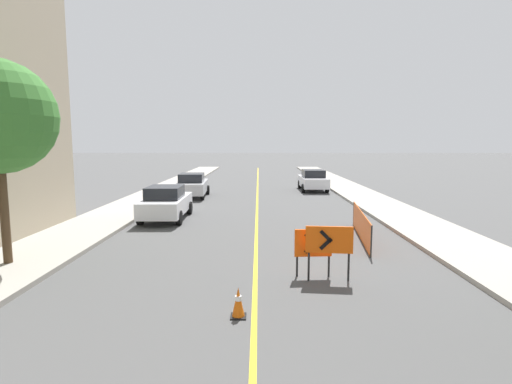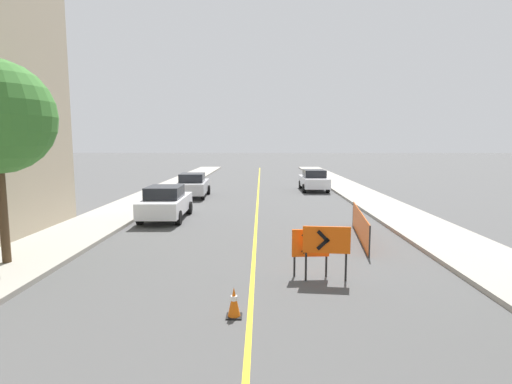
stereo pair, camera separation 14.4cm
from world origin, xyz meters
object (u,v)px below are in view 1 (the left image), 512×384
arrow_barricade_secondary (329,242)px  parked_car_curb_far (313,180)px  arrow_barricade_primary (313,244)px  parked_car_curb_mid (192,185)px  traffic_cone_fourth (238,302)px  parked_car_curb_near (166,203)px

arrow_barricade_secondary → parked_car_curb_far: 19.95m
arrow_barricade_primary → parked_car_curb_mid: parked_car_curb_mid is taller
traffic_cone_fourth → arrow_barricade_primary: (1.88, 2.55, 0.57)m
traffic_cone_fourth → parked_car_curb_near: (-3.93, 10.59, 0.48)m
parked_car_curb_mid → parked_car_curb_far: 9.26m
parked_car_curb_near → arrow_barricade_secondary: bearing=-54.5°
traffic_cone_fourth → parked_car_curb_mid: size_ratio=0.15×
arrow_barricade_secondary → parked_car_curb_far: size_ratio=0.33×
parked_car_curb_mid → arrow_barricade_secondary: bearing=-71.9°
parked_car_curb_near → parked_car_curb_mid: size_ratio=0.99×
traffic_cone_fourth → arrow_barricade_secondary: 3.23m
arrow_barricade_secondary → parked_car_curb_mid: bearing=116.6°
parked_car_curb_mid → parked_car_curb_far: (8.50, 3.67, 0.00)m
arrow_barricade_secondary → parked_car_curb_far: (2.26, 19.82, -0.24)m
arrow_barricade_secondary → parked_car_curb_far: bearing=88.9°
parked_car_curb_near → arrow_barricade_primary: bearing=-55.0°
parked_car_curb_mid → parked_car_curb_far: same height
traffic_cone_fourth → arrow_barricade_primary: arrow_barricade_primary is taller
arrow_barricade_primary → arrow_barricade_secondary: (0.36, -0.35, 0.16)m
parked_car_curb_near → parked_car_curb_mid: same height
arrow_barricade_secondary → parked_car_curb_far: parked_car_curb_far is taller
parked_car_curb_far → arrow_barricade_secondary: bearing=-97.6°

